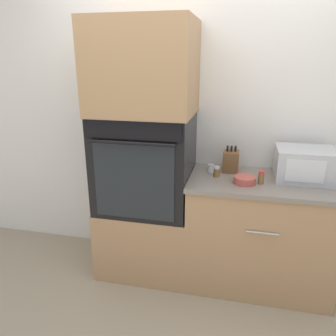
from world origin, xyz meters
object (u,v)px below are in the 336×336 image
object	(u,v)px
knife_block	(231,161)
condiment_jar_far	(217,172)
condiment_jar_mid	(261,177)
condiment_jar_near	(211,168)
wall_oven	(145,162)
microwave	(305,164)
bowl	(245,180)

from	to	relation	value
knife_block	condiment_jar_far	world-z (taller)	knife_block
condiment_jar_mid	condiment_jar_near	bearing A→B (deg)	154.46
wall_oven	microwave	distance (m)	1.21
microwave	condiment_jar_far	xyz separation A→B (m)	(-0.64, -0.09, -0.08)
condiment_jar_mid	condiment_jar_far	xyz separation A→B (m)	(-0.32, 0.08, -0.01)
knife_block	condiment_jar_far	distance (m)	0.18
condiment_jar_mid	condiment_jar_far	bearing A→B (deg)	166.36
bowl	condiment_jar_near	distance (m)	0.33
microwave	knife_block	distance (m)	0.55
wall_oven	bowl	size ratio (longest dim) A/B	4.87
bowl	condiment_jar_far	xyz separation A→B (m)	(-0.21, 0.10, 0.01)
microwave	condiment_jar_near	bearing A→B (deg)	178.70
wall_oven	condiment_jar_mid	size ratio (longest dim) A/B	7.80
bowl	condiment_jar_mid	xyz separation A→B (m)	(0.11, 0.02, 0.02)
condiment_jar_near	knife_block	bearing A→B (deg)	18.49
condiment_jar_mid	knife_block	bearing A→B (deg)	134.58
knife_block	microwave	bearing A→B (deg)	-6.94
knife_block	condiment_jar_near	size ratio (longest dim) A/B	3.45
wall_oven	condiment_jar_mid	xyz separation A→B (m)	(0.89, -0.08, -0.03)
wall_oven	knife_block	world-z (taller)	wall_oven
microwave	knife_block	world-z (taller)	microwave
wall_oven	knife_block	size ratio (longest dim) A/B	3.66
wall_oven	bowl	xyz separation A→B (m)	(0.77, -0.10, -0.05)
bowl	condiment_jar_near	size ratio (longest dim) A/B	2.59
wall_oven	condiment_jar_far	size ratio (longest dim) A/B	9.30
bowl	condiment_jar_mid	size ratio (longest dim) A/B	1.60
microwave	condiment_jar_near	size ratio (longest dim) A/B	6.94
wall_oven	condiment_jar_far	distance (m)	0.57
bowl	condiment_jar_mid	world-z (taller)	condiment_jar_mid
bowl	condiment_jar_far	size ratio (longest dim) A/B	1.91
wall_oven	condiment_jar_far	world-z (taller)	wall_oven
condiment_jar_mid	wall_oven	bearing A→B (deg)	174.71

